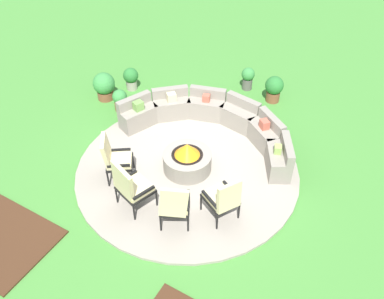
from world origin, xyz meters
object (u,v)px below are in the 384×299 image
object	(u,v)px
potted_plant_2	(120,99)
lounge_chair_front_left	(115,157)
curved_stone_bench	(214,121)
potted_plant_1	(274,88)
lounge_chair_front_right	(130,186)
potted_plant_3	(104,85)
potted_plant_0	(131,78)
lounge_chair_back_right	(223,198)
potted_plant_4	(248,77)
fire_pit	(187,159)
lounge_chair_back_left	(174,203)

from	to	relation	value
potted_plant_2	lounge_chair_front_left	bearing A→B (deg)	-54.12
curved_stone_bench	potted_plant_1	bearing A→B (deg)	71.14
curved_stone_bench	lounge_chair_front_right	world-z (taller)	lounge_chair_front_right
potted_plant_3	potted_plant_0	bearing A→B (deg)	66.11
lounge_chair_back_right	potted_plant_0	size ratio (longest dim) A/B	1.60
potted_plant_2	curved_stone_bench	bearing A→B (deg)	7.73
potted_plant_3	potted_plant_4	distance (m)	3.83
potted_plant_1	potted_plant_3	distance (m)	4.42
fire_pit	potted_plant_3	distance (m)	3.52
potted_plant_4	lounge_chair_front_right	bearing A→B (deg)	-91.62
potted_plant_2	potted_plant_4	world-z (taller)	potted_plant_4
curved_stone_bench	potted_plant_0	distance (m)	2.92
lounge_chair_back_right	potted_plant_2	size ratio (longest dim) A/B	1.71
potted_plant_1	potted_plant_0	bearing A→B (deg)	-158.35
lounge_chair_back_left	potted_plant_2	world-z (taller)	lounge_chair_back_left
lounge_chair_front_left	lounge_chair_back_right	xyz separation A→B (m)	(2.39, 0.15, -0.02)
potted_plant_4	lounge_chair_front_left	bearing A→B (deg)	-101.30
lounge_chair_front_left	lounge_chair_front_right	size ratio (longest dim) A/B	0.92
lounge_chair_front_right	potted_plant_1	size ratio (longest dim) A/B	1.65
fire_pit	potted_plant_0	bearing A→B (deg)	145.85
fire_pit	lounge_chair_front_right	size ratio (longest dim) A/B	0.88
fire_pit	potted_plant_2	distance (m)	2.82
lounge_chair_front_right	lounge_chair_back_left	world-z (taller)	lounge_chair_front_right
potted_plant_1	lounge_chair_front_right	bearing A→B (deg)	-101.20
lounge_chair_back_left	potted_plant_1	distance (m)	4.81
curved_stone_bench	potted_plant_0	size ratio (longest dim) A/B	6.77
lounge_chair_back_left	potted_plant_1	world-z (taller)	lounge_chair_back_left
fire_pit	lounge_chair_back_right	size ratio (longest dim) A/B	1.03
potted_plant_0	potted_plant_4	world-z (taller)	potted_plant_4
potted_plant_4	potted_plant_0	bearing A→B (deg)	-149.70
lounge_chair_back_right	potted_plant_4	world-z (taller)	lounge_chair_back_right
lounge_chair_front_right	potted_plant_4	size ratio (longest dim) A/B	1.85
lounge_chair_front_right	lounge_chair_back_right	distance (m)	1.75
potted_plant_0	potted_plant_4	distance (m)	3.16
fire_pit	potted_plant_0	world-z (taller)	fire_pit
lounge_chair_front_right	lounge_chair_back_left	distance (m)	0.93
curved_stone_bench	lounge_chair_front_left	distance (m)	2.60
lounge_chair_front_left	potted_plant_0	bearing A→B (deg)	176.49
fire_pit	potted_plant_4	distance (m)	3.61
fire_pit	lounge_chair_front_right	distance (m)	1.53
potted_plant_0	lounge_chair_back_right	bearing A→B (deg)	-33.77
lounge_chair_front_left	curved_stone_bench	bearing A→B (deg)	121.12
fire_pit	potted_plant_1	world-z (taller)	fire_pit
lounge_chair_back_right	potted_plant_1	xyz separation A→B (m)	(-0.66, 4.22, -0.20)
fire_pit	potted_plant_0	size ratio (longest dim) A/B	1.65
lounge_chair_back_right	potted_plant_4	bearing A→B (deg)	46.85
curved_stone_bench	lounge_chair_front_right	size ratio (longest dim) A/B	3.63
curved_stone_bench	potted_plant_0	xyz separation A→B (m)	(-2.86, 0.60, -0.02)
potted_plant_0	lounge_chair_front_left	bearing A→B (deg)	-58.50
lounge_chair_front_left	potted_plant_3	world-z (taller)	lounge_chair_front_left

